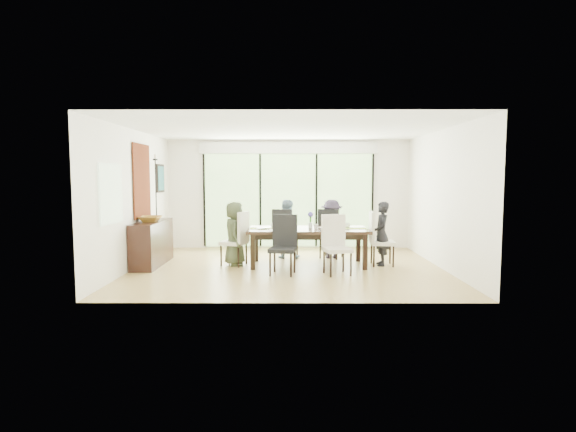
{
  "coord_description": "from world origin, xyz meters",
  "views": [
    {
      "loc": [
        0.03,
        -8.72,
        1.79
      ],
      "look_at": [
        0.0,
        0.25,
        1.0
      ],
      "focal_mm": 28.0,
      "sensor_mm": 36.0,
      "label": 1
    }
  ],
  "objects_px": {
    "table_top": "(308,230)",
    "laptop": "(266,228)",
    "chair_far_left": "(286,233)",
    "cup_a": "(274,225)",
    "person_left_end": "(235,234)",
    "vase": "(310,225)",
    "cup_c": "(347,226)",
    "person_far_left": "(286,229)",
    "person_right_end": "(382,234)",
    "chair_left_end": "(234,238)",
    "chair_right_end": "(382,238)",
    "chair_near_left": "(283,245)",
    "person_far_right": "(332,229)",
    "bowl": "(150,219)",
    "chair_near_right": "(337,245)",
    "chair_far_right": "(331,233)",
    "sideboard": "(152,243)",
    "cup_b": "(316,227)"
  },
  "relations": [
    {
      "from": "table_top",
      "to": "chair_left_end",
      "type": "xyz_separation_m",
      "value": [
        -1.5,
        0.0,
        -0.17
      ]
    },
    {
      "from": "chair_far_left",
      "to": "person_right_end",
      "type": "height_order",
      "value": "person_right_end"
    },
    {
      "from": "chair_near_right",
      "to": "person_far_right",
      "type": "height_order",
      "value": "person_far_right"
    },
    {
      "from": "vase",
      "to": "bowl",
      "type": "height_order",
      "value": "bowl"
    },
    {
      "from": "chair_right_end",
      "to": "person_left_end",
      "type": "relative_size",
      "value": 0.85
    },
    {
      "from": "person_left_end",
      "to": "vase",
      "type": "bearing_deg",
      "value": -94.55
    },
    {
      "from": "person_far_left",
      "to": "chair_far_left",
      "type": "bearing_deg",
      "value": -84.44
    },
    {
      "from": "chair_far_left",
      "to": "person_far_left",
      "type": "distance_m",
      "value": 0.1
    },
    {
      "from": "chair_left_end",
      "to": "chair_far_right",
      "type": "distance_m",
      "value": 2.22
    },
    {
      "from": "chair_left_end",
      "to": "person_far_left",
      "type": "relative_size",
      "value": 0.85
    },
    {
      "from": "person_far_right",
      "to": "cup_b",
      "type": "height_order",
      "value": "person_far_right"
    },
    {
      "from": "person_left_end",
      "to": "person_right_end",
      "type": "distance_m",
      "value": 2.96
    },
    {
      "from": "chair_right_end",
      "to": "person_right_end",
      "type": "relative_size",
      "value": 0.85
    },
    {
      "from": "person_far_right",
      "to": "sideboard",
      "type": "distance_m",
      "value": 3.8
    },
    {
      "from": "chair_far_left",
      "to": "person_far_right",
      "type": "bearing_deg",
      "value": -158.38
    },
    {
      "from": "chair_far_right",
      "to": "person_left_end",
      "type": "bearing_deg",
      "value": 46.86
    },
    {
      "from": "person_left_end",
      "to": "vase",
      "type": "relative_size",
      "value": 10.75
    },
    {
      "from": "person_right_end",
      "to": "chair_near_right",
      "type": "bearing_deg",
      "value": -46.52
    },
    {
      "from": "table_top",
      "to": "chair_far_left",
      "type": "distance_m",
      "value": 0.98
    },
    {
      "from": "vase",
      "to": "cup_b",
      "type": "distance_m",
      "value": 0.18
    },
    {
      "from": "chair_near_right",
      "to": "cup_c",
      "type": "xyz_separation_m",
      "value": [
        0.3,
        0.97,
        0.25
      ]
    },
    {
      "from": "person_far_left",
      "to": "laptop",
      "type": "bearing_deg",
      "value": 72.28
    },
    {
      "from": "cup_c",
      "to": "vase",
      "type": "bearing_deg",
      "value": -176.19
    },
    {
      "from": "vase",
      "to": "cup_c",
      "type": "distance_m",
      "value": 0.75
    },
    {
      "from": "chair_far_right",
      "to": "cup_c",
      "type": "bearing_deg",
      "value": 132.57
    },
    {
      "from": "chair_right_end",
      "to": "sideboard",
      "type": "bearing_deg",
      "value": 92.49
    },
    {
      "from": "person_left_end",
      "to": "bowl",
      "type": "distance_m",
      "value": 1.71
    },
    {
      "from": "vase",
      "to": "bowl",
      "type": "bearing_deg",
      "value": -178.12
    },
    {
      "from": "table_top",
      "to": "person_far_right",
      "type": "bearing_deg",
      "value": 56.47
    },
    {
      "from": "bowl",
      "to": "chair_far_right",
      "type": "bearing_deg",
      "value": 13.7
    },
    {
      "from": "chair_near_left",
      "to": "cup_b",
      "type": "bearing_deg",
      "value": 60.28
    },
    {
      "from": "person_left_end",
      "to": "vase",
      "type": "distance_m",
      "value": 1.54
    },
    {
      "from": "chair_far_right",
      "to": "bowl",
      "type": "distance_m",
      "value": 3.84
    },
    {
      "from": "person_far_right",
      "to": "person_left_end",
      "type": "bearing_deg",
      "value": 17.88
    },
    {
      "from": "chair_near_left",
      "to": "cup_c",
      "type": "xyz_separation_m",
      "value": [
        1.3,
        0.97,
        0.25
      ]
    },
    {
      "from": "person_left_end",
      "to": "cup_a",
      "type": "distance_m",
      "value": 0.81
    },
    {
      "from": "table_top",
      "to": "laptop",
      "type": "distance_m",
      "value": 0.86
    },
    {
      "from": "chair_far_left",
      "to": "person_far_right",
      "type": "xyz_separation_m",
      "value": [
        1.0,
        -0.02,
        0.09
      ]
    },
    {
      "from": "table_top",
      "to": "vase",
      "type": "height_order",
      "value": "vase"
    },
    {
      "from": "sideboard",
      "to": "bowl",
      "type": "xyz_separation_m",
      "value": [
        0.0,
        -0.1,
        0.5
      ]
    },
    {
      "from": "chair_far_left",
      "to": "cup_a",
      "type": "bearing_deg",
      "value": 93.11
    },
    {
      "from": "chair_left_end",
      "to": "person_right_end",
      "type": "xyz_separation_m",
      "value": [
        2.98,
        0.0,
        0.09
      ]
    },
    {
      "from": "chair_far_right",
      "to": "laptop",
      "type": "relative_size",
      "value": 3.33
    },
    {
      "from": "chair_left_end",
      "to": "laptop",
      "type": "distance_m",
      "value": 0.69
    },
    {
      "from": "chair_left_end",
      "to": "chair_right_end",
      "type": "relative_size",
      "value": 1.0
    },
    {
      "from": "chair_near_left",
      "to": "chair_far_left",
      "type": "bearing_deg",
      "value": 98.78
    },
    {
      "from": "bowl",
      "to": "cup_c",
      "type": "bearing_deg",
      "value": 2.25
    },
    {
      "from": "chair_far_left",
      "to": "sideboard",
      "type": "relative_size",
      "value": 0.7
    },
    {
      "from": "sideboard",
      "to": "table_top",
      "type": "bearing_deg",
      "value": -0.8
    },
    {
      "from": "person_far_right",
      "to": "person_right_end",
      "type": "bearing_deg",
      "value": 133.9
    }
  ]
}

